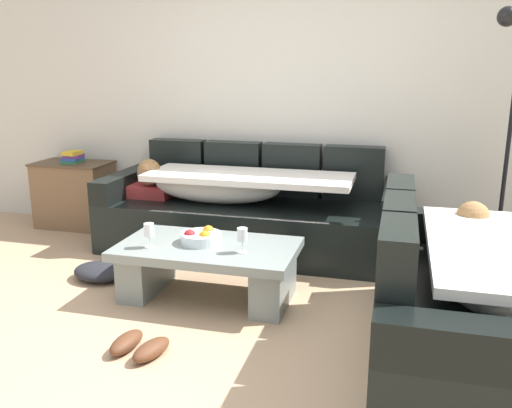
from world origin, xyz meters
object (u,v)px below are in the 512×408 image
at_px(wine_glass_near_right, 242,236).
at_px(floor_lamp, 504,126).
at_px(couch_near_window, 464,305).
at_px(coffee_table, 208,265).
at_px(side_cabinet, 75,194).
at_px(pair_of_shoes, 139,346).
at_px(crumpled_garment, 100,271).
at_px(couch_along_wall, 247,212).
at_px(wine_glass_near_left, 149,231).
at_px(book_stack_on_cabinet, 73,157).
at_px(fruit_bowl, 201,237).

height_order(wine_glass_near_right, floor_lamp, floor_lamp).
height_order(couch_near_window, wine_glass_near_right, couch_near_window).
xyz_separation_m(coffee_table, side_cabinet, (-1.85, 1.27, 0.08)).
distance_m(coffee_table, wine_glass_near_right, 0.38).
bearing_deg(couch_near_window, floor_lamp, -12.93).
bearing_deg(pair_of_shoes, crumpled_garment, 130.86).
xyz_separation_m(couch_along_wall, crumpled_garment, (-0.87, -0.95, -0.27)).
bearing_deg(side_cabinet, wine_glass_near_left, -43.47).
height_order(book_stack_on_cabinet, crumpled_garment, book_stack_on_cabinet).
xyz_separation_m(couch_near_window, coffee_table, (-1.59, 0.44, -0.10)).
height_order(fruit_bowl, pair_of_shoes, fruit_bowl).
xyz_separation_m(coffee_table, fruit_bowl, (-0.06, 0.03, 0.18)).
distance_m(couch_near_window, fruit_bowl, 1.71).
distance_m(couch_along_wall, crumpled_garment, 1.32).
distance_m(coffee_table, crumpled_garment, 0.92).
xyz_separation_m(side_cabinet, crumpled_garment, (0.95, -1.18, -0.26)).
relative_size(coffee_table, book_stack_on_cabinet, 5.45).
relative_size(couch_along_wall, floor_lamp, 1.30).
bearing_deg(wine_glass_near_left, fruit_bowl, 31.75).
distance_m(side_cabinet, book_stack_on_cabinet, 0.37).
xyz_separation_m(couch_along_wall, book_stack_on_cabinet, (-1.81, 0.22, 0.37)).
bearing_deg(pair_of_shoes, side_cabinet, 129.84).
xyz_separation_m(wine_glass_near_right, crumpled_garment, (-1.17, 0.18, -0.44)).
distance_m(wine_glass_near_right, book_stack_on_cabinet, 2.52).
distance_m(couch_along_wall, wine_glass_near_right, 1.19).
height_order(wine_glass_near_left, floor_lamp, floor_lamp).
bearing_deg(coffee_table, wine_glass_near_left, -156.33).
distance_m(wine_glass_near_right, floor_lamp, 2.13).
height_order(couch_near_window, coffee_table, couch_near_window).
relative_size(coffee_table, pair_of_shoes, 3.53).
bearing_deg(floor_lamp, side_cabinet, 177.24).
distance_m(fruit_bowl, floor_lamp, 2.36).
xyz_separation_m(couch_near_window, floor_lamp, (0.35, 1.53, 0.78)).
bearing_deg(book_stack_on_cabinet, wine_glass_near_left, -43.75).
distance_m(couch_near_window, crumpled_garment, 2.56).
distance_m(coffee_table, pair_of_shoes, 0.84).
xyz_separation_m(wine_glass_near_right, pair_of_shoes, (-0.39, -0.72, -0.45)).
height_order(floor_lamp, crumpled_garment, floor_lamp).
bearing_deg(fruit_bowl, book_stack_on_cabinet, 145.09).
xyz_separation_m(side_cabinet, book_stack_on_cabinet, (0.02, -0.00, 0.37)).
xyz_separation_m(coffee_table, pair_of_shoes, (-0.12, -0.81, -0.19)).
xyz_separation_m(side_cabinet, pair_of_shoes, (1.73, -2.08, -0.28)).
height_order(coffee_table, book_stack_on_cabinet, book_stack_on_cabinet).
distance_m(floor_lamp, pair_of_shoes, 2.99).
bearing_deg(wine_glass_near_left, pair_of_shoes, -70.47).
distance_m(couch_along_wall, floor_lamp, 2.12).
xyz_separation_m(book_stack_on_cabinet, crumpled_garment, (0.94, -1.18, -0.63)).
bearing_deg(wine_glass_near_left, crumpled_garment, 155.70).
bearing_deg(book_stack_on_cabinet, wine_glass_near_right, -32.84).
xyz_separation_m(wine_glass_near_left, book_stack_on_cabinet, (-1.49, 1.42, 0.20)).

